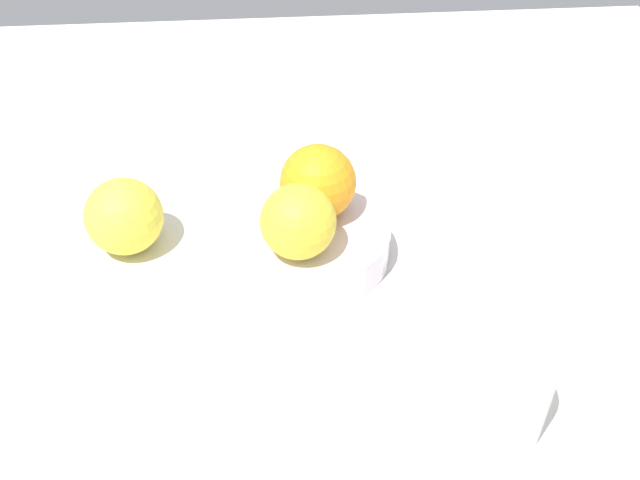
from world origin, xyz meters
TOP-DOWN VIEW (x-y plane):
  - ground_plane at (0.00, 0.00)cm, footprint 110.00×110.00cm
  - fruit_bowl at (0.00, 0.00)cm, footprint 13.17×13.17cm
  - orange_in_bowl_0 at (-0.31, -2.38)cm, footprint 7.11×7.11cm
  - orange_in_bowl_1 at (2.13, 2.92)cm, footprint 6.71×6.71cm
  - orange_loose_0 at (18.36, -3.06)cm, footprint 7.41×7.41cm
  - ceramic_cup at (-11.55, 19.77)cm, footprint 7.13×7.13cm

SIDE VIEW (x-z plane):
  - ground_plane at x=0.00cm, z-range -2.00..0.00cm
  - fruit_bowl at x=0.00cm, z-range -0.10..3.50cm
  - orange_loose_0 at x=18.36cm, z-range 0.00..7.41cm
  - ceramic_cup at x=-11.55cm, z-range 0.00..7.58cm
  - orange_in_bowl_1 at x=2.13cm, z-range 3.60..10.31cm
  - orange_in_bowl_0 at x=-0.31cm, z-range 3.60..10.70cm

